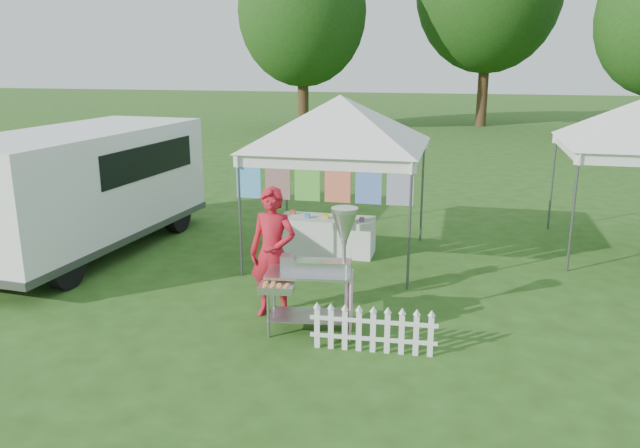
# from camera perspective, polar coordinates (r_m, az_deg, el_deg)

# --- Properties ---
(ground) EXTENTS (120.00, 120.00, 0.00)m
(ground) POSITION_cam_1_polar(r_m,az_deg,el_deg) (8.63, -2.91, -9.96)
(ground) COLOR #284914
(ground) RESTS_ON ground
(canopy_main) EXTENTS (4.24, 4.24, 3.45)m
(canopy_main) POSITION_cam_1_polar(r_m,az_deg,el_deg) (11.24, 1.85, 11.67)
(canopy_main) COLOR #59595E
(canopy_main) RESTS_ON ground
(tree_left) EXTENTS (6.40, 6.40, 9.53)m
(tree_left) POSITION_cam_1_polar(r_m,az_deg,el_deg) (32.63, -1.61, 18.85)
(tree_left) COLOR #332612
(tree_left) RESTS_ON ground
(donut_cart) EXTENTS (1.26, 1.00, 1.74)m
(donut_cart) POSITION_cam_1_polar(r_m,az_deg,el_deg) (8.28, 0.21, -3.40)
(donut_cart) COLOR gray
(donut_cart) RESTS_ON ground
(vendor) EXTENTS (0.73, 0.52, 1.90)m
(vendor) POSITION_cam_1_polar(r_m,az_deg,el_deg) (8.88, -4.33, -2.68)
(vendor) COLOR #B51625
(vendor) RESTS_ON ground
(cargo_van) EXTENTS (2.67, 5.78, 2.34)m
(cargo_van) POSITION_cam_1_polar(r_m,az_deg,el_deg) (12.74, -20.65, 3.26)
(cargo_van) COLOR white
(cargo_van) RESTS_ON ground
(picket_fence) EXTENTS (1.62, 0.10, 0.56)m
(picket_fence) POSITION_cam_1_polar(r_m,az_deg,el_deg) (8.02, 4.86, -9.74)
(picket_fence) COLOR white
(picket_fence) RESTS_ON ground
(display_table) EXTENTS (1.80, 0.70, 0.70)m
(display_table) POSITION_cam_1_polar(r_m,az_deg,el_deg) (11.90, 0.59, -1.05)
(display_table) COLOR white
(display_table) RESTS_ON ground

